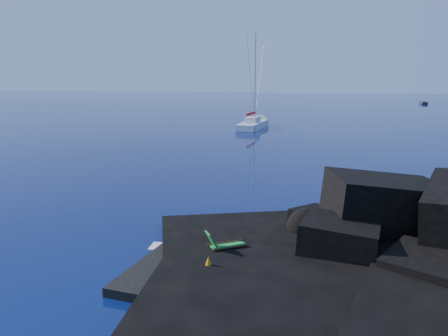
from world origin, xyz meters
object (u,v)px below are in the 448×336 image
object	(u,v)px
sailboat	(253,128)
marker_cone	(208,264)
distant_boat_a	(423,104)
deck_chair	(227,240)
sunbather	(238,273)

from	to	relation	value
sailboat	marker_cone	xyz separation A→B (m)	(6.98, -49.66, 0.66)
marker_cone	distant_boat_a	bearing A→B (deg)	76.13
sailboat	deck_chair	size ratio (longest dim) A/B	8.57
marker_cone	sunbather	bearing A→B (deg)	-8.09
sunbather	distant_boat_a	bearing A→B (deg)	76.05
distant_boat_a	marker_cone	bearing A→B (deg)	-104.08
deck_chair	marker_cone	distance (m)	1.96
marker_cone	distant_boat_a	size ratio (longest dim) A/B	0.13
sailboat	distant_boat_a	xyz separation A→B (m)	(36.41, 69.58, 0.00)
sailboat	marker_cone	world-z (taller)	sailboat
deck_chair	marker_cone	bearing A→B (deg)	-133.77
marker_cone	distant_boat_a	xyz separation A→B (m)	(29.44, 119.23, -0.66)
distant_boat_a	deck_chair	bearing A→B (deg)	-104.17
sunbather	sailboat	bearing A→B (deg)	98.66
sunbather	marker_cone	size ratio (longest dim) A/B	2.94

